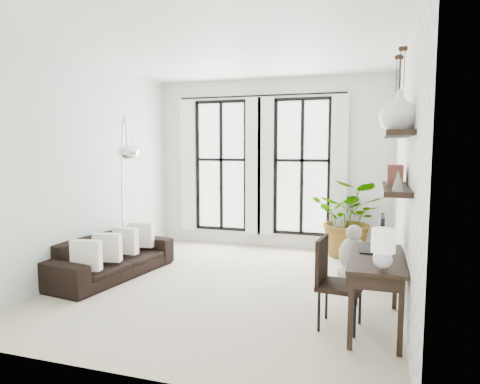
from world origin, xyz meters
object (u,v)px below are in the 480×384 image
at_px(plant, 350,218).
at_px(buddha, 353,257).
at_px(sofa, 111,256).
at_px(desk, 376,262).
at_px(desk_chair, 332,277).
at_px(arc_lamp, 124,156).

bearing_deg(plant, buddha, -84.48).
distance_m(sofa, desk, 3.85).
relative_size(sofa, desk_chair, 2.15).
bearing_deg(desk_chair, desk, 13.80).
relative_size(sofa, plant, 1.51).
bearing_deg(sofa, buddha, -67.48).
distance_m(sofa, arc_lamp, 1.51).
xyz_separation_m(sofa, plant, (3.31, 2.27, 0.38)).
xyz_separation_m(sofa, arc_lamp, (0.11, 0.26, 1.48)).
relative_size(desk, buddha, 1.61).
xyz_separation_m(sofa, desk_chair, (3.31, -0.83, 0.25)).
bearing_deg(buddha, arc_lamp, -169.36).
height_order(sofa, desk, desk).
bearing_deg(sofa, arc_lamp, -14.16).
distance_m(sofa, buddha, 3.55).
distance_m(plant, buddha, 1.44).
bearing_deg(arc_lamp, plant, 32.17).
bearing_deg(buddha, desk_chair, -94.57).
bearing_deg(arc_lamp, sofa, -112.27).
height_order(desk_chair, arc_lamp, arc_lamp).
height_order(desk, buddha, desk).
distance_m(plant, desk, 3.07).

